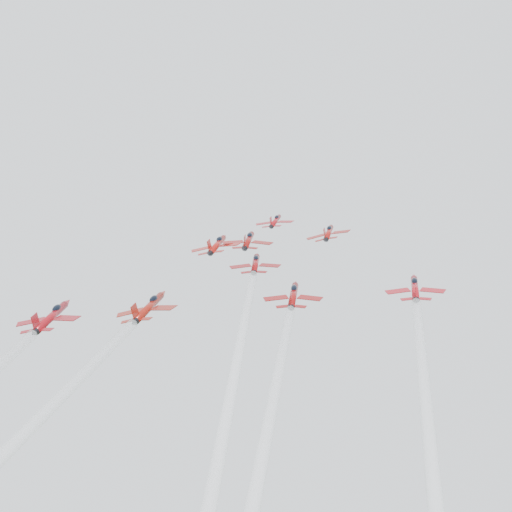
# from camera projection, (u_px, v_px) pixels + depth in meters

# --- Properties ---
(jet_lead) EXTENTS (8.69, 10.80, 7.89)m
(jet_lead) POSITION_uv_depth(u_px,v_px,m) (275.00, 221.00, 142.51)
(jet_lead) COLOR #A60F16
(jet_row2_left) EXTENTS (10.46, 13.01, 9.50)m
(jet_row2_left) POSITION_uv_depth(u_px,v_px,m) (217.00, 244.00, 128.88)
(jet_row2_left) COLOR #A81610
(jet_row2_center) EXTENTS (10.21, 12.70, 9.27)m
(jet_row2_center) POSITION_uv_depth(u_px,v_px,m) (249.00, 240.00, 129.10)
(jet_row2_center) COLOR maroon
(jet_row2_right) EXTENTS (8.91, 11.09, 8.10)m
(jet_row2_right) POSITION_uv_depth(u_px,v_px,m) (329.00, 232.00, 127.21)
(jet_row2_right) COLOR #9A130E
(jet_center) EXTENTS (9.06, 81.25, 57.75)m
(jet_center) POSITION_uv_depth(u_px,v_px,m) (188.00, 384.00, 71.57)
(jet_center) COLOR maroon
(jet_rear_right) EXTENTS (8.84, 79.25, 56.32)m
(jet_rear_right) POSITION_uv_depth(u_px,v_px,m) (234.00, 471.00, 54.71)
(jet_rear_right) COLOR maroon
(jet_rear_farright) EXTENTS (8.45, 75.75, 53.83)m
(jet_rear_farright) POSITION_uv_depth(u_px,v_px,m) (445.00, 456.00, 53.18)
(jet_rear_farright) COLOR #B1101A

